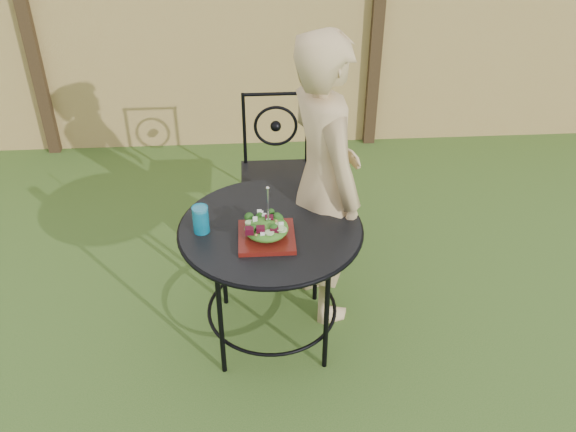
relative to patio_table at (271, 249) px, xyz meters
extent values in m
plane|color=#244716|center=(-0.39, 0.05, -0.59)|extent=(60.00, 60.00, 0.00)
cube|color=tan|center=(-0.39, 2.25, 0.31)|extent=(8.00, 0.05, 1.80)
cube|color=black|center=(-1.69, 2.20, 0.36)|extent=(0.09, 0.09, 1.90)
cube|color=black|center=(0.91, 2.20, 0.36)|extent=(0.09, 0.09, 1.90)
cylinder|color=black|center=(0.00, 0.00, 0.13)|extent=(0.90, 0.90, 0.02)
torus|color=black|center=(0.00, 0.00, 0.12)|extent=(0.92, 0.92, 0.02)
torus|color=black|center=(0.00, 0.00, -0.41)|extent=(0.70, 0.70, 0.02)
cylinder|color=black|center=(0.26, 0.26, -0.23)|extent=(0.03, 0.03, 0.71)
cylinder|color=black|center=(-0.26, 0.26, -0.23)|extent=(0.03, 0.03, 0.71)
cylinder|color=black|center=(-0.26, -0.26, -0.23)|extent=(0.03, 0.03, 0.71)
cylinder|color=black|center=(0.26, -0.26, -0.23)|extent=(0.03, 0.03, 0.71)
cube|color=black|center=(0.08, 0.89, -0.14)|extent=(0.46, 0.46, 0.03)
cylinder|color=black|center=(0.08, 1.10, 0.35)|extent=(0.42, 0.02, 0.02)
torus|color=black|center=(0.08, 1.10, 0.13)|extent=(0.28, 0.02, 0.28)
cylinder|color=black|center=(-0.12, 0.69, -0.37)|extent=(0.02, 0.02, 0.44)
cylinder|color=black|center=(0.28, 0.69, -0.37)|extent=(0.02, 0.02, 0.44)
cylinder|color=black|center=(-0.12, 1.09, -0.37)|extent=(0.02, 0.02, 0.44)
cylinder|color=black|center=(0.28, 1.09, -0.37)|extent=(0.02, 0.02, 0.44)
cylinder|color=black|center=(-0.12, 1.10, 0.11)|extent=(0.02, 0.02, 0.50)
cylinder|color=black|center=(0.28, 1.10, 0.11)|extent=(0.02, 0.02, 0.50)
imported|color=tan|center=(0.29, 0.25, 0.23)|extent=(0.56, 0.69, 1.63)
cube|color=#49110A|center=(-0.02, -0.10, 0.15)|extent=(0.27, 0.27, 0.02)
ellipsoid|color=#235614|center=(-0.02, -0.10, 0.20)|extent=(0.21, 0.21, 0.08)
cylinder|color=silver|center=(-0.01, -0.10, 0.33)|extent=(0.01, 0.01, 0.18)
cylinder|color=#0D7396|center=(-0.34, -0.02, 0.21)|extent=(0.08, 0.08, 0.14)
camera|label=1|loc=(-0.08, -2.57, 1.99)|focal=40.00mm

